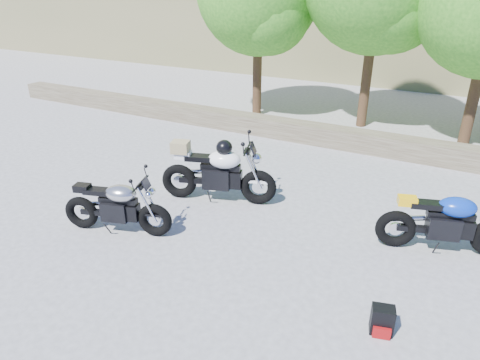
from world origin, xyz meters
The scene contains 6 objects.
ground centered at (0.00, 0.00, 0.00)m, with size 90.00×90.00×0.00m, color slate.
stone_wall centered at (0.00, 5.50, 0.25)m, with size 22.00×0.55×0.50m, color #4F4334.
silver_bike centered at (-1.39, -0.42, 0.47)m, with size 1.90×0.80×0.98m.
white_bike centered at (-0.50, 1.39, 0.62)m, with size 2.22×0.95×1.26m.
blue_bike centered at (3.55, 1.57, 0.51)m, with size 2.03×0.87×1.04m.
backpack centered at (3.07, -0.70, 0.18)m, with size 0.31×0.29×0.37m.
Camera 1 is at (3.43, -5.04, 3.92)m, focal length 32.00 mm.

